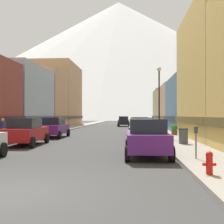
# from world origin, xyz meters

# --- Properties ---
(ground_plane) EXTENTS (400.00, 400.00, 0.00)m
(ground_plane) POSITION_xyz_m (0.00, 0.00, 0.00)
(ground_plane) COLOR #3C3C3C
(sidewalk_left) EXTENTS (2.50, 100.00, 0.15)m
(sidewalk_left) POSITION_xyz_m (-6.25, 35.00, 0.07)
(sidewalk_left) COLOR gray
(sidewalk_left) RESTS_ON ground
(sidewalk_right) EXTENTS (2.50, 100.00, 0.15)m
(sidewalk_right) POSITION_xyz_m (6.25, 35.00, 0.07)
(sidewalk_right) COLOR gray
(sidewalk_right) RESTS_ON ground
(storefront_left_2) EXTENTS (8.38, 10.61, 7.70)m
(storefront_left_2) POSITION_xyz_m (-11.54, 25.59, 3.71)
(storefront_left_2) COLOR #99A5B2
(storefront_left_2) RESTS_ON ground
(storefront_left_3) EXTENTS (9.42, 8.04, 8.82)m
(storefront_left_3) POSITION_xyz_m (-12.06, 35.31, 4.26)
(storefront_left_3) COLOR tan
(storefront_left_3) RESTS_ON ground
(storefront_left_4) EXTENTS (10.04, 12.66, 11.56)m
(storefront_left_4) POSITION_xyz_m (-12.37, 45.76, 5.60)
(storefront_left_4) COLOR tan
(storefront_left_4) RESTS_ON ground
(storefront_right_2) EXTENTS (8.49, 9.64, 6.31)m
(storefront_right_2) POSITION_xyz_m (11.59, 26.38, 3.04)
(storefront_right_2) COLOR slate
(storefront_right_2) RESTS_ON ground
(storefront_right_3) EXTENTS (9.05, 13.55, 6.49)m
(storefront_right_3) POSITION_xyz_m (11.87, 37.99, 3.12)
(storefront_right_3) COLOR tan
(storefront_right_3) RESTS_ON ground
(storefront_right_4) EXTENTS (10.29, 9.54, 6.98)m
(storefront_right_4) POSITION_xyz_m (12.50, 49.56, 3.36)
(storefront_right_4) COLOR #8C9966
(storefront_right_4) RESTS_ON ground
(car_left_1) EXTENTS (2.23, 4.47, 1.78)m
(car_left_1) POSITION_xyz_m (-3.80, 11.07, 0.90)
(car_left_1) COLOR #9E1111
(car_left_1) RESTS_ON ground
(car_left_2) EXTENTS (2.08, 4.41, 1.78)m
(car_left_2) POSITION_xyz_m (-3.80, 17.54, 0.90)
(car_left_2) COLOR #591E72
(car_left_2) RESTS_ON ground
(car_right_0) EXTENTS (2.11, 4.42, 1.78)m
(car_right_0) POSITION_xyz_m (3.80, 6.67, 0.90)
(car_right_0) COLOR #591E72
(car_right_0) RESTS_ON ground
(car_right_1) EXTENTS (2.09, 4.42, 1.78)m
(car_right_1) POSITION_xyz_m (3.80, 14.00, 0.90)
(car_right_1) COLOR #265933
(car_right_1) RESTS_ON ground
(car_right_2) EXTENTS (2.20, 4.46, 1.78)m
(car_right_2) POSITION_xyz_m (3.80, 22.12, 0.90)
(car_right_2) COLOR #265933
(car_right_2) RESTS_ON ground
(car_driving_0) EXTENTS (2.06, 4.40, 1.78)m
(car_driving_0) POSITION_xyz_m (1.60, 42.83, 0.90)
(car_driving_0) COLOR black
(car_driving_0) RESTS_ON ground
(fire_hydrant_near) EXTENTS (0.40, 0.22, 0.70)m
(fire_hydrant_near) POSITION_xyz_m (5.45, 2.00, 0.53)
(fire_hydrant_near) COLOR red
(fire_hydrant_near) RESTS_ON sidewalk_right
(parking_meter_near) EXTENTS (0.14, 0.10, 1.33)m
(parking_meter_near) POSITION_xyz_m (5.75, 5.14, 1.01)
(parking_meter_near) COLOR #595960
(parking_meter_near) RESTS_ON sidewalk_right
(trash_bin_right) EXTENTS (0.59, 0.59, 0.98)m
(trash_bin_right) POSITION_xyz_m (6.35, 11.38, 0.64)
(trash_bin_right) COLOR #4C5156
(trash_bin_right) RESTS_ON sidewalk_right
(potted_plant_0) EXTENTS (0.60, 0.60, 0.93)m
(potted_plant_0) POSITION_xyz_m (7.00, 19.67, 0.63)
(potted_plant_0) COLOR brown
(potted_plant_0) RESTS_ON sidewalk_right
(pedestrian_0) EXTENTS (0.36, 0.36, 1.57)m
(pedestrian_0) POSITION_xyz_m (-6.25, 12.95, 0.87)
(pedestrian_0) COLOR navy
(pedestrian_0) RESTS_ON sidewalk_left
(streetlamp_right) EXTENTS (0.36, 0.36, 5.86)m
(streetlamp_right) POSITION_xyz_m (5.35, 16.89, 3.99)
(streetlamp_right) COLOR black
(streetlamp_right) RESTS_ON sidewalk_right
(mountain_backdrop) EXTENTS (334.25, 334.25, 109.99)m
(mountain_backdrop) POSITION_xyz_m (-9.75, 260.00, 55.00)
(mountain_backdrop) COLOR silver
(mountain_backdrop) RESTS_ON ground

